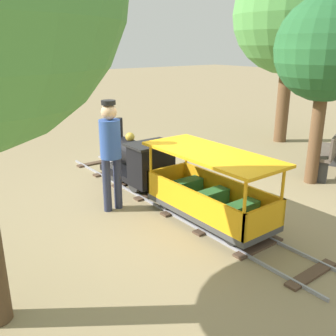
{
  "coord_description": "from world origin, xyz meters",
  "views": [
    {
      "loc": [
        -3.32,
        -4.08,
        2.35
      ],
      "look_at": [
        0.0,
        0.25,
        0.55
      ],
      "focal_mm": 40.32,
      "sensor_mm": 36.0,
      "label": 1
    }
  ],
  "objects_px": {
    "oak_tree_distant": "(291,16)",
    "oak_tree_far": "(327,50)",
    "passenger_car": "(210,194)",
    "conductor_person": "(111,147)",
    "park_bench": "(328,152)",
    "locomotive": "(138,160)"
  },
  "relations": [
    {
      "from": "oak_tree_distant",
      "to": "oak_tree_far",
      "type": "bearing_deg",
      "value": -133.06
    },
    {
      "from": "passenger_car",
      "to": "conductor_person",
      "type": "distance_m",
      "value": 1.54
    },
    {
      "from": "passenger_car",
      "to": "park_bench",
      "type": "xyz_separation_m",
      "value": [
        3.2,
        0.16,
        -0.01
      ]
    },
    {
      "from": "passenger_car",
      "to": "oak_tree_far",
      "type": "bearing_deg",
      "value": 1.41
    },
    {
      "from": "passenger_car",
      "to": "oak_tree_distant",
      "type": "bearing_deg",
      "value": 26.21
    },
    {
      "from": "passenger_car",
      "to": "conductor_person",
      "type": "relative_size",
      "value": 1.23
    },
    {
      "from": "conductor_person",
      "to": "park_bench",
      "type": "bearing_deg",
      "value": -14.3
    },
    {
      "from": "oak_tree_far",
      "to": "oak_tree_distant",
      "type": "height_order",
      "value": "oak_tree_distant"
    },
    {
      "from": "locomotive",
      "to": "park_bench",
      "type": "distance_m",
      "value": 3.57
    },
    {
      "from": "conductor_person",
      "to": "oak_tree_distant",
      "type": "distance_m",
      "value": 5.9
    },
    {
      "from": "conductor_person",
      "to": "park_bench",
      "type": "height_order",
      "value": "conductor_person"
    },
    {
      "from": "oak_tree_distant",
      "to": "locomotive",
      "type": "bearing_deg",
      "value": -173.58
    },
    {
      "from": "park_bench",
      "to": "oak_tree_far",
      "type": "distance_m",
      "value": 1.95
    },
    {
      "from": "oak_tree_far",
      "to": "oak_tree_distant",
      "type": "relative_size",
      "value": 0.72
    },
    {
      "from": "oak_tree_far",
      "to": "oak_tree_distant",
      "type": "bearing_deg",
      "value": 46.94
    },
    {
      "from": "passenger_car",
      "to": "oak_tree_distant",
      "type": "relative_size",
      "value": 0.46
    },
    {
      "from": "oak_tree_far",
      "to": "oak_tree_distant",
      "type": "xyz_separation_m",
      "value": [
        2.06,
        2.21,
        0.72
      ]
    },
    {
      "from": "locomotive",
      "to": "oak_tree_distant",
      "type": "distance_m",
      "value": 5.27
    },
    {
      "from": "locomotive",
      "to": "conductor_person",
      "type": "relative_size",
      "value": 0.89
    },
    {
      "from": "park_bench",
      "to": "locomotive",
      "type": "bearing_deg",
      "value": 153.6
    },
    {
      "from": "park_bench",
      "to": "passenger_car",
      "type": "bearing_deg",
      "value": -177.09
    },
    {
      "from": "conductor_person",
      "to": "oak_tree_distant",
      "type": "bearing_deg",
      "value": 11.25
    }
  ]
}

